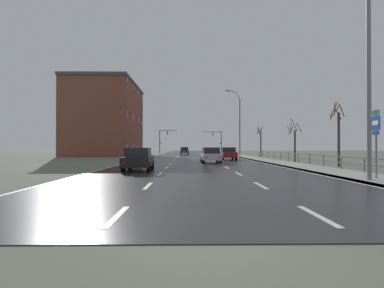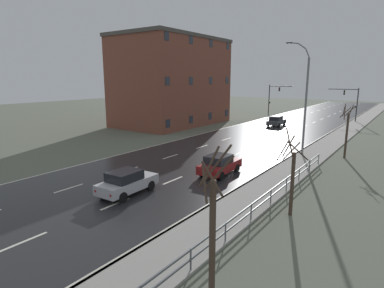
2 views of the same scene
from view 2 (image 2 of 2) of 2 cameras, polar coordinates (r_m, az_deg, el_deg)
name	(u,v)px [view 2 (image 2 of 2)]	position (r m, az deg, el deg)	size (l,w,h in m)	color
ground_plane	(254,138)	(40.20, 11.10, 1.02)	(160.00, 160.00, 0.12)	#5B6051
road_asphalt_strip	(287,126)	(51.22, 16.71, 3.11)	(14.00, 120.00, 0.03)	#232326
sidewalk_right	(346,131)	(49.21, 26.02, 2.13)	(3.00, 120.00, 0.12)	gray
guardrail	(210,241)	(13.67, 3.19, -17.10)	(0.07, 34.83, 1.00)	#515459
street_lamp_midground	(305,101)	(31.83, 19.66, 7.40)	(2.31, 0.24, 10.66)	slate
traffic_signal_right	(352,100)	(60.33, 26.89, 7.18)	(4.87, 0.36, 5.71)	#38383A
traffic_signal_left	(273,96)	(64.53, 14.42, 8.44)	(4.54, 0.36, 6.04)	#38383A
car_near_left	(127,182)	(20.74, -11.68, -6.73)	(1.94, 4.15, 1.57)	#B7B7BC
car_mid_centre	(276,121)	(50.81, 14.99, 4.05)	(1.86, 4.11, 1.57)	#474C51
car_far_right	(220,164)	(24.42, 5.00, -3.69)	(1.90, 4.13, 1.57)	maroon
brick_building	(172,81)	(51.33, -3.56, 11.23)	(11.26, 18.51, 13.61)	brown
bare_tree_near	(212,239)	(9.89, 3.68, -16.71)	(1.05, 1.08, 5.43)	#423328
bare_tree_mid	(292,177)	(17.71, 17.57, -5.71)	(1.52, 1.60, 4.80)	#423328
bare_tree_far	(347,132)	(32.35, 26.13, 1.94)	(1.12, 1.30, 5.04)	#423328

